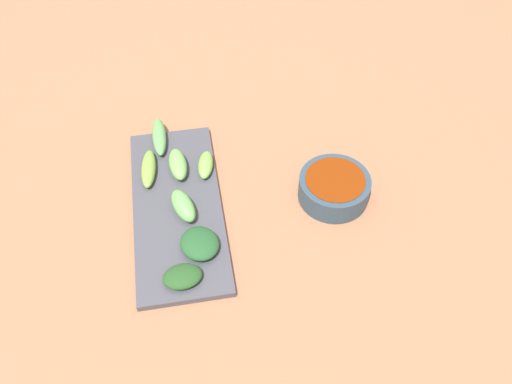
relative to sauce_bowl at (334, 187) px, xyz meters
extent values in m
cube|color=#9A6949|center=(0.15, -0.04, -0.03)|extent=(2.10, 2.10, 0.02)
cylinder|color=#2F4656|center=(0.00, 0.00, 0.00)|extent=(0.12, 0.12, 0.04)
cylinder|color=maroon|center=(0.00, 0.00, 0.01)|extent=(0.10, 0.10, 0.03)
cube|color=#45474F|center=(0.27, -0.02, -0.02)|extent=(0.15, 0.36, 0.01)
ellipsoid|color=#244E21|center=(0.27, 0.13, 0.00)|extent=(0.06, 0.05, 0.02)
ellipsoid|color=#67BB5A|center=(0.26, 0.00, 0.00)|extent=(0.05, 0.08, 0.03)
ellipsoid|color=#71B658|center=(0.26, -0.10, 0.00)|extent=(0.04, 0.08, 0.03)
ellipsoid|color=#60A858|center=(0.29, -0.18, 0.00)|extent=(0.03, 0.10, 0.02)
ellipsoid|color=#225429|center=(0.24, 0.08, 0.00)|extent=(0.08, 0.08, 0.02)
ellipsoid|color=#77B94C|center=(0.21, -0.09, 0.00)|extent=(0.04, 0.07, 0.02)
ellipsoid|color=#78A643|center=(0.31, -0.10, 0.00)|extent=(0.03, 0.09, 0.02)
camera|label=1|loc=(0.23, 0.58, 0.72)|focal=38.66mm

